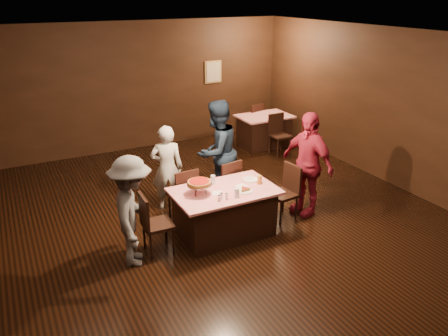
{
  "coord_description": "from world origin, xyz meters",
  "views": [
    {
      "loc": [
        -2.7,
        -5.06,
        3.62
      ],
      "look_at": [
        0.26,
        0.64,
        1.0
      ],
      "focal_mm": 35.0,
      "sensor_mm": 36.0,
      "label": 1
    }
  ],
  "objects_px": {
    "main_table": "(224,212)",
    "diner_grey_knit": "(132,212)",
    "chair_end_left": "(158,223)",
    "chair_end_right": "(283,193)",
    "diner_navy_hoodie": "(217,152)",
    "glass_back": "(213,180)",
    "chair_back_near": "(280,135)",
    "back_table": "(264,131)",
    "diner_red_shirt": "(307,164)",
    "plate_empty": "(250,179)",
    "diner_white_jacket": "(167,168)",
    "glass_front_left": "(237,193)",
    "glass_amber": "(260,180)",
    "pizza_stand": "(199,183)",
    "chair_back_far": "(252,121)",
    "chair_far_right": "(225,185)",
    "chair_far_left": "(182,194)"
  },
  "relations": [
    {
      "from": "diner_red_shirt",
      "to": "glass_amber",
      "type": "height_order",
      "value": "diner_red_shirt"
    },
    {
      "from": "pizza_stand",
      "to": "chair_back_near",
      "type": "bearing_deg",
      "value": 38.69
    },
    {
      "from": "pizza_stand",
      "to": "plate_empty",
      "type": "xyz_separation_m",
      "value": [
        0.95,
        0.1,
        -0.17
      ]
    },
    {
      "from": "chair_back_near",
      "to": "glass_back",
      "type": "xyz_separation_m",
      "value": [
        -2.91,
        -2.36,
        0.37
      ]
    },
    {
      "from": "main_table",
      "to": "pizza_stand",
      "type": "bearing_deg",
      "value": 172.87
    },
    {
      "from": "diner_white_jacket",
      "to": "glass_front_left",
      "type": "height_order",
      "value": "diner_white_jacket"
    },
    {
      "from": "chair_far_left",
      "to": "diner_white_jacket",
      "type": "xyz_separation_m",
      "value": [
        -0.08,
        0.49,
        0.3
      ]
    },
    {
      "from": "main_table",
      "to": "diner_red_shirt",
      "type": "relative_size",
      "value": 0.89
    },
    {
      "from": "chair_back_far",
      "to": "glass_front_left",
      "type": "xyz_separation_m",
      "value": [
        -2.81,
        -4.26,
        0.37
      ]
    },
    {
      "from": "diner_red_shirt",
      "to": "plate_empty",
      "type": "relative_size",
      "value": 7.23
    },
    {
      "from": "diner_white_jacket",
      "to": "diner_grey_knit",
      "type": "xyz_separation_m",
      "value": [
        -1.01,
        -1.34,
        0.03
      ]
    },
    {
      "from": "chair_back_near",
      "to": "diner_white_jacket",
      "type": "bearing_deg",
      "value": -157.83
    },
    {
      "from": "diner_red_shirt",
      "to": "glass_back",
      "type": "xyz_separation_m",
      "value": [
        -1.64,
        0.27,
        -0.06
      ]
    },
    {
      "from": "chair_end_left",
      "to": "diner_navy_hoodie",
      "type": "height_order",
      "value": "diner_navy_hoodie"
    },
    {
      "from": "diner_navy_hoodie",
      "to": "glass_back",
      "type": "height_order",
      "value": "diner_navy_hoodie"
    },
    {
      "from": "chair_back_near",
      "to": "glass_amber",
      "type": "distance_m",
      "value": 3.55
    },
    {
      "from": "chair_back_far",
      "to": "diner_red_shirt",
      "type": "relative_size",
      "value": 0.53
    },
    {
      "from": "back_table",
      "to": "chair_end_right",
      "type": "bearing_deg",
      "value": -117.63
    },
    {
      "from": "pizza_stand",
      "to": "glass_back",
      "type": "bearing_deg",
      "value": 35.54
    },
    {
      "from": "glass_front_left",
      "to": "chair_end_right",
      "type": "bearing_deg",
      "value": 15.95
    },
    {
      "from": "diner_white_jacket",
      "to": "pizza_stand",
      "type": "distance_m",
      "value": 1.2
    },
    {
      "from": "chair_end_left",
      "to": "plate_empty",
      "type": "distance_m",
      "value": 1.68
    },
    {
      "from": "pizza_stand",
      "to": "diner_navy_hoodie",
      "type": "bearing_deg",
      "value": 52.61
    },
    {
      "from": "pizza_stand",
      "to": "glass_amber",
      "type": "bearing_deg",
      "value": -5.71
    },
    {
      "from": "glass_front_left",
      "to": "diner_red_shirt",
      "type": "bearing_deg",
      "value": 12.1
    },
    {
      "from": "chair_end_right",
      "to": "diner_grey_knit",
      "type": "distance_m",
      "value": 2.61
    },
    {
      "from": "chair_end_left",
      "to": "chair_end_right",
      "type": "height_order",
      "value": "same"
    },
    {
      "from": "pizza_stand",
      "to": "glass_front_left",
      "type": "distance_m",
      "value": 0.58
    },
    {
      "from": "plate_empty",
      "to": "chair_back_near",
      "type": "bearing_deg",
      "value": 47.39
    },
    {
      "from": "chair_end_right",
      "to": "chair_back_near",
      "type": "distance_m",
      "value": 3.19
    },
    {
      "from": "chair_far_right",
      "to": "diner_red_shirt",
      "type": "height_order",
      "value": "diner_red_shirt"
    },
    {
      "from": "glass_amber",
      "to": "chair_far_right",
      "type": "bearing_deg",
      "value": 104.04
    },
    {
      "from": "glass_back",
      "to": "diner_navy_hoodie",
      "type": "bearing_deg",
      "value": 59.74
    },
    {
      "from": "chair_back_near",
      "to": "plate_empty",
      "type": "relative_size",
      "value": 3.8
    },
    {
      "from": "main_table",
      "to": "glass_front_left",
      "type": "distance_m",
      "value": 0.55
    },
    {
      "from": "main_table",
      "to": "back_table",
      "type": "relative_size",
      "value": 1.23
    },
    {
      "from": "chair_back_near",
      "to": "chair_end_right",
      "type": "bearing_deg",
      "value": -124.4
    },
    {
      "from": "chair_end_right",
      "to": "diner_red_shirt",
      "type": "height_order",
      "value": "diner_red_shirt"
    },
    {
      "from": "chair_end_right",
      "to": "glass_back",
      "type": "distance_m",
      "value": 1.24
    },
    {
      "from": "glass_front_left",
      "to": "glass_amber",
      "type": "relative_size",
      "value": 1.0
    },
    {
      "from": "chair_back_near",
      "to": "glass_front_left",
      "type": "height_order",
      "value": "chair_back_near"
    },
    {
      "from": "diner_white_jacket",
      "to": "glass_back",
      "type": "distance_m",
      "value": 1.03
    },
    {
      "from": "chair_end_right",
      "to": "pizza_stand",
      "type": "xyz_separation_m",
      "value": [
        -1.5,
        0.05,
        0.48
      ]
    },
    {
      "from": "diner_grey_knit",
      "to": "glass_front_left",
      "type": "height_order",
      "value": "diner_grey_knit"
    },
    {
      "from": "chair_back_far",
      "to": "pizza_stand",
      "type": "relative_size",
      "value": 2.5
    },
    {
      "from": "main_table",
      "to": "diner_grey_knit",
      "type": "xyz_separation_m",
      "value": [
        -1.48,
        -0.1,
        0.42
      ]
    },
    {
      "from": "glass_back",
      "to": "back_table",
      "type": "bearing_deg",
      "value": 46.45
    },
    {
      "from": "glass_back",
      "to": "chair_end_left",
      "type": "bearing_deg",
      "value": -164.05
    },
    {
      "from": "diner_grey_knit",
      "to": "plate_empty",
      "type": "height_order",
      "value": "diner_grey_knit"
    },
    {
      "from": "chair_back_near",
      "to": "diner_grey_knit",
      "type": "bearing_deg",
      "value": -148.5
    }
  ]
}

